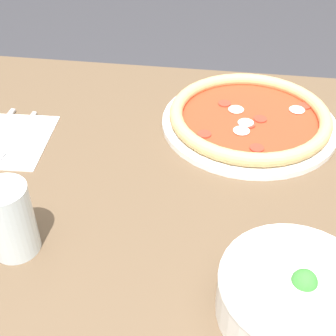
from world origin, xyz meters
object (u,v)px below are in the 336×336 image
Objects in this scene: fork at (16,139)px; glass at (10,220)px; pizza at (249,118)px; bowl at (295,294)px.

glass reaches higher than fork.
pizza is 0.50m from glass.
fork is 0.28m from glass.
glass reaches higher than pizza.
glass is (-0.11, 0.25, 0.05)m from fork.
fork is at bearing -31.80° from bowl.
pizza is 3.05× the size of glass.
pizza reaches higher than fork.
bowl is 0.59m from fork.
glass is at bearing 48.45° from pizza.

